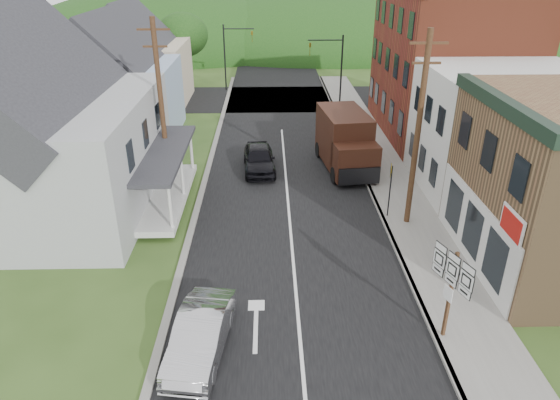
{
  "coord_description": "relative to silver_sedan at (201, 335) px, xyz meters",
  "views": [
    {
      "loc": [
        -0.99,
        -17.39,
        11.59
      ],
      "look_at": [
        -0.52,
        1.75,
        2.2
      ],
      "focal_mm": 32.0,
      "sensor_mm": 36.0,
      "label": 1
    }
  ],
  "objects": [
    {
      "name": "storefront_white",
      "position": [
        14.52,
        12.44,
        2.54
      ],
      "size": [
        8.0,
        7.0,
        6.5
      ],
      "primitive_type": "cube",
      "color": "silver",
      "rests_on": "ground"
    },
    {
      "name": "utility_pole_right",
      "position": [
        8.82,
        8.44,
        3.95
      ],
      "size": [
        1.6,
        0.26,
        9.0
      ],
      "color": "#472D19",
      "rests_on": "ground"
    },
    {
      "name": "route_sign_cluster",
      "position": [
        7.98,
        0.45,
        1.54
      ],
      "size": [
        0.68,
        1.77,
        3.25
      ],
      "rotation": [
        0.0,
        0.0,
        0.34
      ],
      "color": "#472D19",
      "rests_on": "sidewalk_right"
    },
    {
      "name": "tree_left_c",
      "position": [
        -15.78,
        24.94,
        5.23
      ],
      "size": [
        5.8,
        5.8,
        8.41
      ],
      "color": "#382616",
      "rests_on": "ground"
    },
    {
      "name": "house_blue",
      "position": [
        -7.78,
        21.94,
        2.98
      ],
      "size": [
        7.14,
        8.16,
        7.28
      ],
      "color": "#96AFCD",
      "rests_on": "ground"
    },
    {
      "name": "warning_sign",
      "position": [
        8.0,
        9.02,
        1.22
      ],
      "size": [
        0.2,
        0.75,
        2.78
      ],
      "rotation": [
        0.0,
        0.0,
        -0.22
      ],
      "color": "black",
      "rests_on": "sidewalk_right"
    },
    {
      "name": "cross_road",
      "position": [
        3.22,
        31.94,
        -0.71
      ],
      "size": [
        60.0,
        9.0,
        0.02
      ],
      "primitive_type": "cube",
      "color": "black",
      "rests_on": "ground"
    },
    {
      "name": "dark_sedan",
      "position": [
        1.66,
        15.22,
        0.05
      ],
      "size": [
        2.08,
        4.58,
        1.52
      ],
      "primitive_type": "imported",
      "rotation": [
        0.0,
        0.0,
        0.06
      ],
      "color": "black",
      "rests_on": "ground"
    },
    {
      "name": "traffic_signal_left",
      "position": [
        -1.08,
        35.44,
        3.05
      ],
      "size": [
        2.87,
        0.2,
        6.0
      ],
      "color": "black",
      "rests_on": "ground"
    },
    {
      "name": "sidewalk_right",
      "position": [
        9.12,
        12.94,
        -0.63
      ],
      "size": [
        2.8,
        55.0,
        0.15
      ],
      "primitive_type": "cube",
      "color": "slate",
      "rests_on": "ground"
    },
    {
      "name": "curb_right",
      "position": [
        7.77,
        12.94,
        -0.63
      ],
      "size": [
        0.2,
        55.0,
        0.15
      ],
      "primitive_type": "cube",
      "color": "slate",
      "rests_on": "ground"
    },
    {
      "name": "storefront_red",
      "position": [
        14.52,
        21.94,
        4.29
      ],
      "size": [
        8.0,
        12.0,
        10.0
      ],
      "primitive_type": "cube",
      "color": "maroon",
      "rests_on": "ground"
    },
    {
      "name": "curb_left",
      "position": [
        -1.43,
        12.94,
        -0.65
      ],
      "size": [
        0.3,
        55.0,
        0.12
      ],
      "primitive_type": "cube",
      "color": "slate",
      "rests_on": "ground"
    },
    {
      "name": "forested_ridge",
      "position": [
        3.22,
        59.94,
        -0.71
      ],
      "size": [
        90.0,
        30.0,
        16.0
      ],
      "primitive_type": "ellipsoid",
      "color": "#123610",
      "rests_on": "ground"
    },
    {
      "name": "house_cream",
      "position": [
        -8.28,
        30.94,
        2.98
      ],
      "size": [
        7.14,
        8.16,
        7.28
      ],
      "color": "beige",
      "rests_on": "ground"
    },
    {
      "name": "road",
      "position": [
        3.22,
        14.94,
        -0.71
      ],
      "size": [
        9.0,
        90.0,
        0.02
      ],
      "primitive_type": "cube",
      "color": "black",
      "rests_on": "ground"
    },
    {
      "name": "silver_sedan",
      "position": [
        0.0,
        0.0,
        0.0
      ],
      "size": [
        2.07,
        4.47,
        1.42
      ],
      "primitive_type": "imported",
      "rotation": [
        0.0,
        0.0,
        -0.14
      ],
      "color": "#ACABB0",
      "rests_on": "ground"
    },
    {
      "name": "utility_pole_left",
      "position": [
        -3.28,
        12.94,
        3.95
      ],
      "size": [
        1.6,
        0.26,
        9.0
      ],
      "color": "#472D19",
      "rests_on": "ground"
    },
    {
      "name": "tree_left_d",
      "position": [
        -5.78,
        36.94,
        4.18
      ],
      "size": [
        4.8,
        4.8,
        6.94
      ],
      "color": "#382616",
      "rests_on": "ground"
    },
    {
      "name": "ground",
      "position": [
        3.22,
        4.94,
        -0.71
      ],
      "size": [
        120.0,
        120.0,
        0.0
      ],
      "primitive_type": "plane",
      "color": "#2D4719",
      "rests_on": "ground"
    },
    {
      "name": "delivery_van",
      "position": [
        6.8,
        15.48,
        0.99
      ],
      "size": [
        3.11,
        6.26,
        3.37
      ],
      "rotation": [
        0.0,
        0.0,
        0.12
      ],
      "color": "black",
      "rests_on": "ground"
    },
    {
      "name": "traffic_signal_right",
      "position": [
        7.53,
        28.44,
        3.05
      ],
      "size": [
        2.87,
        0.2,
        6.0
      ],
      "color": "black",
      "rests_on": "ground"
    },
    {
      "name": "house_gray",
      "position": [
        -8.78,
        10.94,
        3.53
      ],
      "size": [
        10.2,
        12.24,
        8.35
      ],
      "color": "#ACAFB1",
      "rests_on": "ground"
    }
  ]
}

